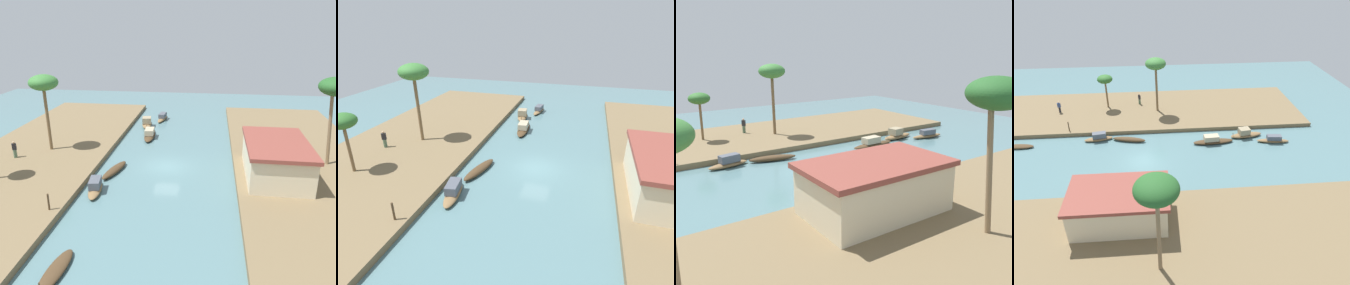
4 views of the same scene
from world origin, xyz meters
TOP-DOWN VIEW (x-y plane):
  - river_water at (0.00, 0.00)m, footprint 73.23×73.23m
  - riverbank_left at (0.00, -13.44)m, footprint 46.36×13.89m
  - riverbank_right at (0.00, 13.44)m, footprint 46.36×13.89m
  - sampan_with_red_awning at (2.04, -4.70)m, footprint 4.43×1.88m
  - sampan_downstream_large at (-13.28, -4.46)m, footprint 4.36×1.81m
  - sampan_with_tall_canopy at (-8.67, -3.24)m, footprint 5.24×1.54m
  - sampan_upstream_small at (5.95, -5.25)m, footprint 3.72×1.60m
  - sampan_open_hull at (15.79, -4.26)m, footprint 3.87×1.23m
  - sampan_foreground at (-16.50, -2.78)m, footprint 4.17×1.33m
  - person_on_near_bank at (0.89, -15.23)m, footprint 0.46×0.48m
  - mooring_post at (10.09, -7.30)m, footprint 0.14×0.14m
  - palm_tree_left_near at (-1.85, -12.75)m, footprint 2.93×2.93m
  - riverside_building at (1.92, 9.88)m, footprint 8.75×5.42m

SIDE VIEW (x-z plane):
  - river_water at x=0.00m, z-range 0.00..0.00m
  - sampan_open_hull at x=15.79m, z-range -0.21..0.60m
  - sampan_with_red_awning at x=2.04m, z-range 0.00..0.53m
  - riverbank_left at x=0.00m, z-range 0.00..0.53m
  - riverbank_right at x=0.00m, z-range 0.00..0.53m
  - sampan_foreground at x=-16.50m, z-range -0.11..0.88m
  - sampan_with_tall_canopy at x=-8.67m, z-range -0.16..0.96m
  - sampan_upstream_small at x=5.95m, z-range -0.12..0.98m
  - sampan_downstream_large at x=-13.28m, z-range -0.18..1.10m
  - mooring_post at x=10.09m, z-range 0.53..1.82m
  - person_on_near_bank at x=0.89m, z-range 0.44..2.16m
  - riverside_building at x=1.92m, z-range 0.54..3.72m
  - palm_tree_left_near at x=-1.85m, z-range 3.51..11.46m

